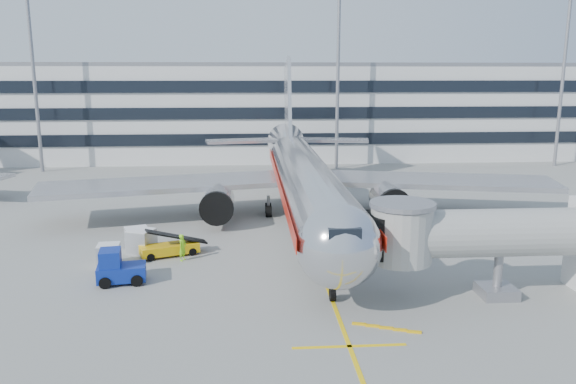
{
  "coord_description": "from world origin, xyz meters",
  "views": [
    {
      "loc": [
        -5.06,
        -40.53,
        13.83
      ],
      "look_at": [
        -1.79,
        6.13,
        4.0
      ],
      "focal_mm": 35.0,
      "sensor_mm": 36.0,
      "label": 1
    }
  ],
  "objects": [
    {
      "name": "cargo_container_left",
      "position": [
        -13.6,
        2.6,
        0.95
      ],
      "size": [
        2.33,
        2.33,
        1.89
      ],
      "color": "#BBBDC2",
      "rests_on": "ground"
    },
    {
      "name": "light_mast_east",
      "position": [
        42.0,
        42.0,
        14.88
      ],
      "size": [
        2.4,
        1.2,
        25.45
      ],
      "color": "gray",
      "rests_on": "ground"
    },
    {
      "name": "light_mast_west",
      "position": [
        -35.0,
        42.0,
        14.88
      ],
      "size": [
        2.4,
        1.2,
        25.45
      ],
      "color": "gray",
      "rests_on": "ground"
    },
    {
      "name": "cargo_container_right",
      "position": [
        -14.07,
        3.23,
        0.94
      ],
      "size": [
        2.25,
        2.25,
        1.86
      ],
      "color": "#BBBDC2",
      "rests_on": "ground"
    },
    {
      "name": "light_mast_centre",
      "position": [
        8.0,
        42.0,
        14.88
      ],
      "size": [
        2.4,
        1.2,
        25.45
      ],
      "color": "gray",
      "rests_on": "ground"
    },
    {
      "name": "ramp_worker",
      "position": [
        -10.17,
        0.48,
        1.02
      ],
      "size": [
        0.77,
        0.89,
        2.05
      ],
      "primitive_type": "imported",
      "rotation": [
        0.0,
        0.0,
        1.1
      ],
      "color": "#8DE918",
      "rests_on": "ground"
    },
    {
      "name": "cargo_container_front",
      "position": [
        -15.42,
        -0.46,
        0.84
      ],
      "size": [
        1.7,
        1.7,
        1.67
      ],
      "color": "#BBBDC2",
      "rests_on": "ground"
    },
    {
      "name": "ground",
      "position": [
        0.0,
        0.0,
        0.0
      ],
      "size": [
        180.0,
        180.0,
        0.0
      ],
      "primitive_type": "plane",
      "color": "gray",
      "rests_on": "ground"
    },
    {
      "name": "main_jet",
      "position": [
        0.0,
        11.72,
        4.23
      ],
      "size": [
        50.95,
        48.7,
        16.06
      ],
      "color": "silver",
      "rests_on": "ground"
    },
    {
      "name": "baggage_tug",
      "position": [
        -13.96,
        -3.97,
        1.03
      ],
      "size": [
        3.39,
        2.41,
        2.37
      ],
      "color": "navy",
      "rests_on": "ground"
    },
    {
      "name": "terminal",
      "position": [
        0.0,
        57.95,
        7.8
      ],
      "size": [
        150.0,
        24.25,
        15.6
      ],
      "color": "silver",
      "rests_on": "ground"
    },
    {
      "name": "belt_loader",
      "position": [
        -11.33,
        1.73,
        0.63
      ],
      "size": [
        4.76,
        3.09,
        2.24
      ],
      "color": "#E8AE09",
      "rests_on": "ground"
    },
    {
      "name": "lead_in_line",
      "position": [
        0.0,
        10.0,
        0.01
      ],
      "size": [
        0.25,
        70.0,
        0.01
      ],
      "primitive_type": "cube",
      "color": "yellow",
      "rests_on": "ground"
    },
    {
      "name": "stop_bar",
      "position": [
        0.0,
        -14.0,
        0.01
      ],
      "size": [
        6.0,
        0.25,
        0.01
      ],
      "primitive_type": "cube",
      "color": "yellow",
      "rests_on": "ground"
    },
    {
      "name": "jet_bridge",
      "position": [
        12.18,
        -8.0,
        3.87
      ],
      "size": [
        17.8,
        4.5,
        7.0
      ],
      "color": "silver",
      "rests_on": "ground"
    }
  ]
}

